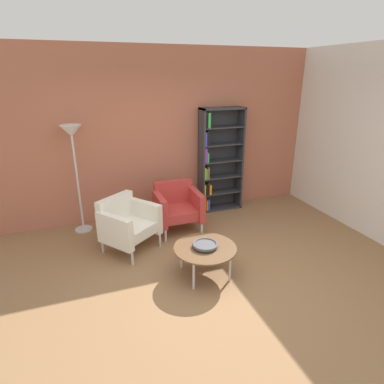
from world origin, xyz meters
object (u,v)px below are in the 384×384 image
(bookshelf_tall, at_px, (217,161))
(armchair_by_bookshelf, at_px, (177,206))
(floor_lamp_torchiere, at_px, (73,144))
(armchair_near_window, at_px, (127,223))
(decorative_bowl, at_px, (205,245))
(coffee_table_low, at_px, (205,249))

(bookshelf_tall, bearing_deg, armchair_by_bookshelf, -148.52)
(bookshelf_tall, relative_size, floor_lamp_torchiere, 1.09)
(armchair_by_bookshelf, bearing_deg, armchair_near_window, -157.44)
(bookshelf_tall, distance_m, floor_lamp_torchiere, 2.51)
(bookshelf_tall, height_order, decorative_bowl, bookshelf_tall)
(bookshelf_tall, distance_m, armchair_by_bookshelf, 1.25)
(decorative_bowl, bearing_deg, armchair_near_window, 129.23)
(armchair_by_bookshelf, bearing_deg, floor_lamp_torchiere, 162.17)
(decorative_bowl, height_order, floor_lamp_torchiere, floor_lamp_torchiere)
(floor_lamp_torchiere, bearing_deg, armchair_by_bookshelf, -18.00)
(coffee_table_low, distance_m, decorative_bowl, 0.06)
(floor_lamp_torchiere, bearing_deg, armchair_near_window, -53.89)
(coffee_table_low, distance_m, floor_lamp_torchiere, 2.58)
(armchair_by_bookshelf, bearing_deg, bookshelf_tall, 31.66)
(armchair_by_bookshelf, bearing_deg, coffee_table_low, -92.04)
(floor_lamp_torchiere, bearing_deg, coffee_table_low, -52.16)
(coffee_table_low, bearing_deg, floor_lamp_torchiere, 127.84)
(coffee_table_low, relative_size, floor_lamp_torchiere, 0.46)
(coffee_table_low, bearing_deg, decorative_bowl, 97.13)
(decorative_bowl, height_order, armchair_by_bookshelf, armchair_by_bookshelf)
(armchair_by_bookshelf, bearing_deg, decorative_bowl, -92.04)
(armchair_by_bookshelf, relative_size, armchair_near_window, 0.82)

